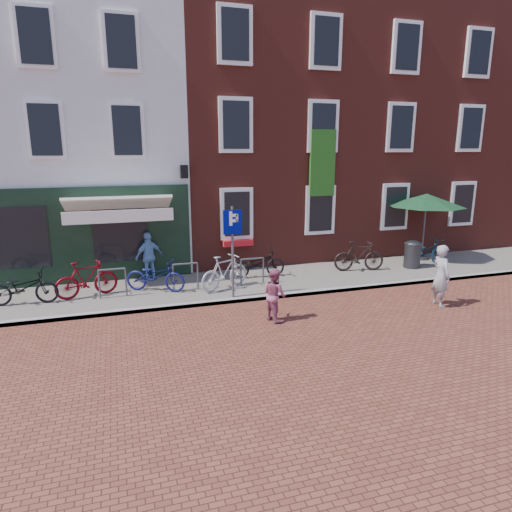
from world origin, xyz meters
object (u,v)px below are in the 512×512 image
object	(u,v)px
bicycle_6	(426,252)
parasol	(427,198)
parking_sign	(233,237)
boy	(274,295)
cafe_person	(149,256)
bicycle_2	(155,276)
bicycle_4	(258,263)
bicycle_1	(86,279)
litter_bin	(412,253)
bicycle_5	(359,256)
bicycle_3	(225,272)
bicycle_0	(23,288)
woman	(441,276)

from	to	relation	value
bicycle_6	parasol	bearing A→B (deg)	-39.49
parking_sign	boy	xyz separation A→B (m)	(0.60, -1.69, -1.14)
cafe_person	bicycle_2	xyz separation A→B (m)	(0.07, -1.19, -0.30)
cafe_person	bicycle_4	distance (m)	3.39
parasol	cafe_person	xyz separation A→B (m)	(-9.79, 0.25, -1.51)
bicycle_1	bicycle_4	xyz separation A→B (m)	(5.08, 0.41, -0.05)
litter_bin	bicycle_4	bearing A→B (deg)	175.41
bicycle_2	bicycle_5	bearing A→B (deg)	-62.46
parking_sign	cafe_person	xyz separation A→B (m)	(-2.06, 2.36, -0.93)
parasol	bicycle_3	world-z (taller)	parasol
bicycle_2	parasol	bearing A→B (deg)	-58.65
litter_bin	bicycle_2	world-z (taller)	litter_bin
cafe_person	bicycle_5	distance (m)	6.82
bicycle_0	bicycle_5	size ratio (longest dim) A/B	1.03
parasol	bicycle_5	bearing A→B (deg)	-166.35
parasol	bicycle_4	world-z (taller)	parasol
bicycle_4	bicycle_5	distance (m)	3.45
bicycle_4	bicycle_6	size ratio (longest dim) A/B	1.00
bicycle_2	bicycle_3	size ratio (longest dim) A/B	1.03
bicycle_0	bicycle_5	bearing A→B (deg)	-83.98
bicycle_0	bicycle_1	distance (m)	1.57
bicycle_3	bicycle_5	size ratio (longest dim) A/B	1.00
bicycle_3	parking_sign	bearing A→B (deg)	157.11
bicycle_0	bicycle_1	bearing A→B (deg)	-79.70
cafe_person	bicycle_0	xyz separation A→B (m)	(-3.34, -1.29, -0.30)
parasol	boy	xyz separation A→B (m)	(-7.12, -3.80, -1.71)
cafe_person	bicycle_4	bearing A→B (deg)	143.73
bicycle_4	bicycle_2	bearing A→B (deg)	100.89
parking_sign	bicycle_0	bearing A→B (deg)	168.83
bicycle_5	bicycle_2	bearing A→B (deg)	103.73
woman	cafe_person	bearing A→B (deg)	60.47
parasol	bicycle_6	distance (m)	2.01
woman	boy	size ratio (longest dim) A/B	1.28
bicycle_1	cafe_person	bearing A→B (deg)	-73.44
boy	bicycle_0	world-z (taller)	boy
bicycle_6	bicycle_5	bearing A→B (deg)	79.90
woman	bicycle_6	bearing A→B (deg)	-30.50
parasol	bicycle_3	bearing A→B (deg)	-170.45
litter_bin	woman	size ratio (longest dim) A/B	0.60
cafe_person	bicycle_6	world-z (taller)	cafe_person
cafe_person	bicycle_3	distance (m)	2.56
bicycle_2	bicycle_4	bearing A→B (deg)	-55.79
boy	cafe_person	distance (m)	4.86
parking_sign	bicycle_3	bearing A→B (deg)	93.26
bicycle_6	cafe_person	bearing A→B (deg)	74.09
parking_sign	bicycle_2	size ratio (longest dim) A/B	1.45
bicycle_2	bicycle_4	xyz separation A→B (m)	(3.22, 0.47, 0.00)
woman	bicycle_2	world-z (taller)	woman
bicycle_4	boy	bearing A→B (deg)	171.87
bicycle_2	bicycle_6	world-z (taller)	same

